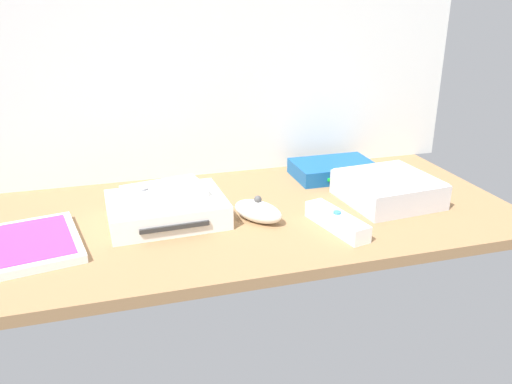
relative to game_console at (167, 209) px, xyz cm
name	(u,v)px	position (x,y,z in cm)	size (l,w,h in cm)	color
ground_plane	(256,216)	(16.98, -0.63, -3.20)	(100.00, 48.00, 2.00)	#936D47
back_wall	(224,30)	(16.98, 23.97, 29.80)	(110.00, 1.20, 64.00)	silver
game_console	(167,209)	(0.00, 0.00, 0.00)	(21.69, 17.21, 4.40)	white
mini_computer	(388,189)	(43.96, -2.95, 0.44)	(18.41, 18.41, 5.30)	silver
game_case	(36,243)	(-22.39, -4.70, -1.44)	(16.86, 21.17, 1.56)	white
network_router	(333,169)	(39.47, 13.65, -0.50)	(18.01, 12.41, 3.40)	#145193
remote_wand	(337,221)	(28.58, -12.23, -0.69)	(6.70, 15.23, 3.40)	white
remote_nunchuk	(258,211)	(16.01, -5.21, -0.16)	(9.75, 10.52, 5.10)	white
remote_classic_pad	(164,191)	(-0.24, 1.04, 3.21)	(15.68, 10.65, 2.40)	white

